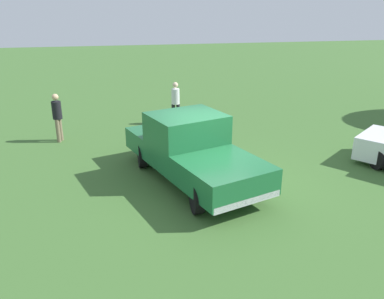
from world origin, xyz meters
TOP-DOWN VIEW (x-y plane):
  - ground_plane at (0.00, 0.00)m, footprint 80.00×80.00m
  - pickup_truck at (-0.47, -0.65)m, footprint 5.25×3.26m
  - person_bystander at (-5.81, -0.04)m, footprint 0.43×0.43m
  - person_visitor at (-4.58, -4.42)m, footprint 0.40×0.40m

SIDE VIEW (x-z plane):
  - ground_plane at x=0.00m, z-range 0.00..0.00m
  - pickup_truck at x=-0.47m, z-range 0.03..1.83m
  - person_bystander at x=-5.81m, z-range 0.11..1.80m
  - person_visitor at x=-4.58m, z-range 0.11..1.80m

